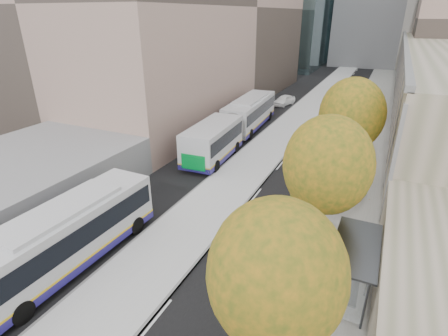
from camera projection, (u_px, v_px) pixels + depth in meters
The scene contains 10 objects.
bus_platform at pixel (290, 126), 39.60m from camera, with size 4.25×150.00×0.15m, color #BEBEBE.
sidewalk at pixel (364, 136), 36.51m from camera, with size 4.75×150.00×0.08m, color gray.
building_midrise at pixel (173, 8), 46.76m from camera, with size 24.00×46.00×25.00m, color tan.
bus_shelter at pixel (360, 255), 15.13m from camera, with size 1.90×4.40×2.53m.
tree_b at pixel (276, 274), 9.86m from camera, with size 4.00×4.00×6.97m.
tree_c at pixel (328, 165), 16.39m from camera, with size 4.20×4.20×7.28m.
tree_d at pixel (352, 115), 23.75m from camera, with size 4.40×4.40×7.60m.
bus_far at pixel (236, 123), 34.97m from camera, with size 3.84×19.37×3.21m.
cyclist at pixel (234, 241), 18.52m from camera, with size 0.61×1.57×1.96m.
distant_car at pixel (284, 100), 48.73m from camera, with size 1.66×4.12×1.40m, color white.
Camera 1 is at (5.57, -2.68, 11.78)m, focal length 28.00 mm.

